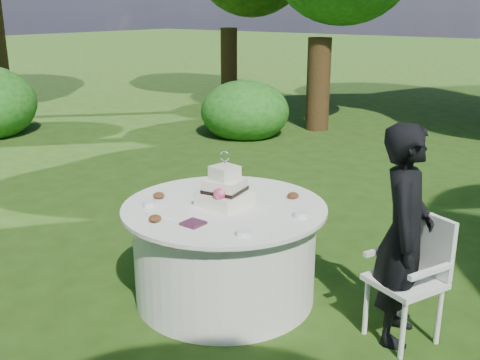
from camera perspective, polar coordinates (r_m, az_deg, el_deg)
name	(u,v)px	position (r m, az deg, el deg)	size (l,w,h in m)	color
ground	(225,296)	(4.58, -1.52, -11.68)	(80.00, 80.00, 0.00)	#223B10
napkins	(193,223)	(3.91, -4.78, -4.41)	(0.14, 0.14, 0.02)	#471E34
feather_plume	(165,217)	(4.05, -7.63, -3.78)	(0.48, 0.07, 0.01)	white
guest	(404,235)	(3.91, 16.32, -5.38)	(0.55, 0.36, 1.52)	black
table	(225,251)	(4.41, -1.56, -7.26)	(1.56, 1.56, 0.77)	white
cake	(225,191)	(4.24, -1.56, -1.10)	(0.35, 0.36, 0.43)	white
chair	(414,268)	(4.03, 17.27, -8.55)	(0.55, 0.55, 0.89)	white
votives	(229,207)	(4.18, -1.17, -2.73)	(1.13, 0.89, 0.04)	white
petal_cups	(204,202)	(4.26, -3.67, -2.30)	(0.93, 1.10, 0.05)	#562D16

